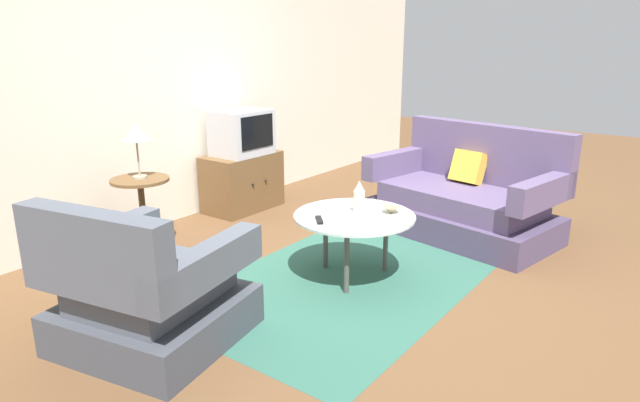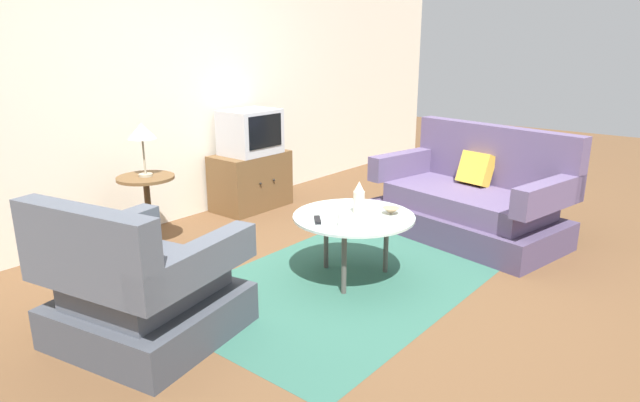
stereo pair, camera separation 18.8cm
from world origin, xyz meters
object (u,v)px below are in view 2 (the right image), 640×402
object	(u,v)px
armchair	(141,291)
mug	(345,220)
table_lamp	(142,133)
vase	(359,198)
coffee_table	(354,220)
bowl	(391,211)
couch	(471,201)
tv_remote_dark	(317,220)
side_table	(147,197)
tv_stand	(251,181)
television	(250,132)

from	to	relation	value
armchair	mug	bearing A→B (deg)	54.84
table_lamp	vase	bearing A→B (deg)	-69.23
armchair	coffee_table	xyz separation A→B (m)	(1.44, -0.44, 0.14)
coffee_table	table_lamp	size ratio (longest dim) A/B	2.01
armchair	bowl	world-z (taller)	armchair
coffee_table	couch	bearing A→B (deg)	-10.53
mug	tv_remote_dark	distance (m)	0.22
vase	table_lamp	bearing A→B (deg)	110.77
mug	vase	bearing A→B (deg)	18.42
side_table	tv_stand	distance (m)	1.34
couch	television	size ratio (longest dim) A/B	3.18
coffee_table	television	distance (m)	1.99
bowl	armchair	bearing A→B (deg)	159.07
couch	mug	distance (m)	1.66
tv_stand	tv_remote_dark	world-z (taller)	tv_stand
couch	tv_remote_dark	size ratio (longest dim) A/B	13.09
couch	table_lamp	world-z (taller)	table_lamp
armchair	couch	size ratio (longest dim) A/B	0.61
armchair	couch	distance (m)	2.92
mug	bowl	distance (m)	0.44
side_table	table_lamp	distance (m)	0.53
vase	tv_remote_dark	xyz separation A→B (m)	(-0.33, 0.11, -0.10)
table_lamp	mug	bearing A→B (deg)	-79.44
tv_stand	table_lamp	distance (m)	1.49
armchair	television	xyz separation A→B (m)	(2.19, 1.38, 0.49)
mug	tv_remote_dark	size ratio (longest dim) A/B	1.04
armchair	tv_remote_dark	world-z (taller)	armchair
armchair	television	distance (m)	2.64
couch	bowl	distance (m)	1.22
mug	television	bearing A→B (deg)	62.67
coffee_table	bowl	size ratio (longest dim) A/B	6.92
couch	vase	size ratio (longest dim) A/B	7.37
armchair	coffee_table	distance (m)	1.51
tv_stand	bowl	bearing A→B (deg)	-105.45
side_table	vase	distance (m)	1.78
armchair	tv_stand	distance (m)	2.60
mug	bowl	xyz separation A→B (m)	(0.43, -0.09, -0.03)
couch	bowl	size ratio (longest dim) A/B	13.85
coffee_table	television	world-z (taller)	television
bowl	coffee_table	bearing A→B (deg)	135.63
armchair	vase	world-z (taller)	armchair
tv_remote_dark	mug	bearing A→B (deg)	53.72
television	vase	size ratio (longest dim) A/B	2.32
vase	bowl	world-z (taller)	vase
armchair	tv_remote_dark	xyz separation A→B (m)	(1.18, -0.32, 0.19)
coffee_table	bowl	bearing A→B (deg)	-44.37
side_table	tv_stand	world-z (taller)	side_table
tv_stand	tv_remote_dark	size ratio (longest dim) A/B	5.89
armchair	side_table	xyz separation A→B (m)	(0.87, 1.22, 0.14)
bowl	table_lamp	bearing A→B (deg)	112.30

